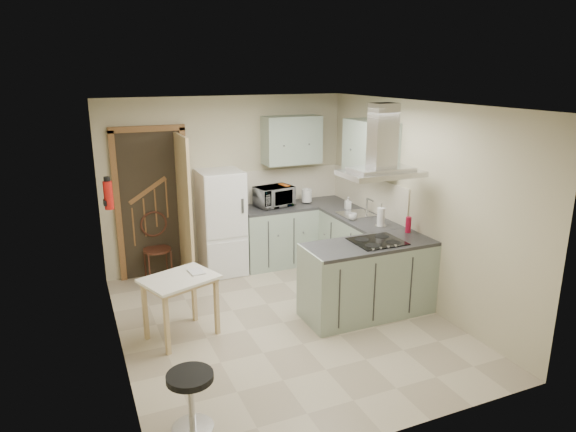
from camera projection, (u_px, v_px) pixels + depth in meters
name	position (u px, v px, depth m)	size (l,w,h in m)	color
floor	(284.00, 322.00, 6.00)	(4.20, 4.20, 0.00)	#B9AB8F
ceiling	(283.00, 105.00, 5.32)	(4.20, 4.20, 0.00)	silver
back_wall	(228.00, 183.00, 7.51)	(3.60, 3.60, 0.00)	#BCB291
left_wall	(113.00, 241.00, 4.97)	(4.20, 4.20, 0.00)	#BCB291
right_wall	(417.00, 204.00, 6.35)	(4.20, 4.20, 0.00)	#BCB291
doorway	(153.00, 204.00, 7.12)	(1.10, 0.12, 2.10)	brown
fridge	(221.00, 223.00, 7.31)	(0.60, 0.60, 1.50)	white
counter_back	(277.00, 235.00, 7.72)	(1.08, 0.60, 0.90)	#9EB2A0
counter_right	(348.00, 241.00, 7.44)	(0.60, 1.95, 0.90)	#9EB2A0
splashback	(288.00, 184.00, 7.90)	(1.68, 0.02, 0.50)	beige
wall_cabinet_back	(292.00, 140.00, 7.56)	(0.85, 0.35, 0.70)	#9EB2A0
wall_cabinet_right	(370.00, 147.00, 6.86)	(0.35, 0.90, 0.70)	#9EB2A0
peninsula	(368.00, 279.00, 6.11)	(1.55, 0.65, 0.90)	#9EB2A0
hob	(377.00, 241.00, 6.02)	(0.58, 0.50, 0.01)	black
extractor_hood	(381.00, 173.00, 5.80)	(0.90, 0.55, 0.10)	silver
sink	(356.00, 214.00, 7.16)	(0.45, 0.40, 0.01)	silver
fire_extinguisher	(108.00, 195.00, 5.72)	(0.10, 0.10, 0.32)	#B2140F
drop_leaf_table	(181.00, 307.00, 5.60)	(0.75, 0.56, 0.70)	tan
bentwood_chair	(157.00, 250.00, 7.15)	(0.38, 0.38, 0.86)	#4D2919
stool	(191.00, 401.00, 4.16)	(0.38, 0.38, 0.51)	black
microwave	(274.00, 196.00, 7.56)	(0.53, 0.36, 0.30)	black
kettle	(307.00, 195.00, 7.76)	(0.16, 0.16, 0.23)	silver
cereal_box	(284.00, 195.00, 7.65)	(0.08, 0.20, 0.31)	#D55E19
soap_bottle	(348.00, 203.00, 7.42)	(0.08, 0.08, 0.18)	#A6A7B2
paper_towel	(381.00, 217.00, 6.59)	(0.10, 0.10, 0.25)	white
cup	(353.00, 217.00, 6.88)	(0.12, 0.12, 0.09)	white
red_bottle	(408.00, 225.00, 6.35)	(0.07, 0.07, 0.20)	#B30F30
book	(190.00, 270.00, 5.59)	(0.15, 0.20, 0.09)	#9E3B34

